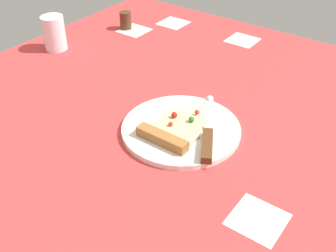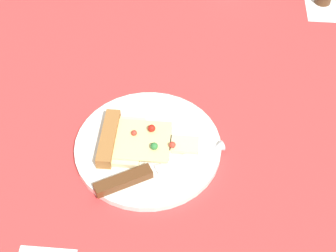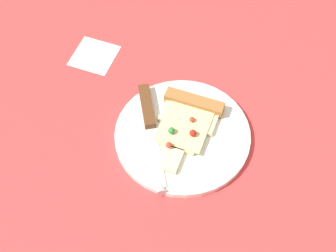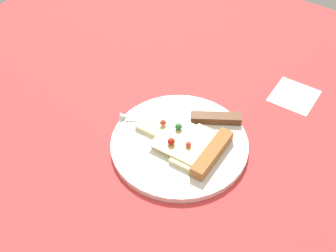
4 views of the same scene
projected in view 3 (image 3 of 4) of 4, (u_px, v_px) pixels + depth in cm
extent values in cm
cube|color=#D13838|center=(193.00, 151.00, 94.56)|extent=(127.58, 127.58, 3.00)
cube|color=white|center=(94.00, 56.00, 106.32)|extent=(9.00, 9.00, 0.20)
cylinder|color=white|center=(182.00, 135.00, 94.03)|extent=(26.35, 26.35, 1.27)
cube|color=beige|center=(189.00, 116.00, 95.17)|extent=(11.01, 6.01, 1.00)
cube|color=beige|center=(180.00, 138.00, 92.31)|extent=(7.21, 5.61, 1.00)
cube|color=beige|center=(171.00, 159.00, 89.71)|extent=(3.60, 5.20, 1.00)
cube|color=#EDD88C|center=(184.00, 126.00, 93.07)|extent=(9.21, 10.01, 0.30)
cube|color=#9E6633|center=(194.00, 103.00, 96.23)|extent=(12.00, 2.61, 2.20)
sphere|color=red|center=(192.00, 119.00, 93.10)|extent=(1.04, 1.04, 1.04)
sphere|color=red|center=(169.00, 145.00, 89.82)|extent=(1.18, 1.18, 1.18)
sphere|color=#2D7A38|center=(171.00, 131.00, 91.44)|extent=(1.32, 1.32, 1.32)
sphere|color=#B21E14|center=(193.00, 133.00, 91.17)|extent=(1.36, 1.36, 1.36)
cube|color=silver|center=(156.00, 159.00, 90.10)|extent=(7.70, 11.41, 0.30)
cone|color=silver|center=(161.00, 188.00, 86.83)|extent=(2.73, 2.73, 2.00)
cube|color=#593319|center=(147.00, 106.00, 96.12)|extent=(6.88, 9.77, 1.60)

